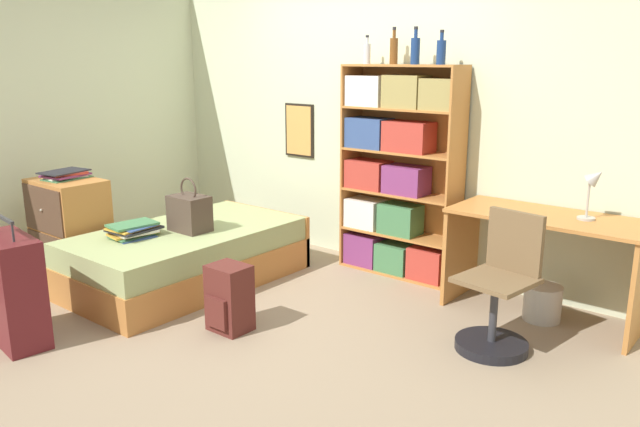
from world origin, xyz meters
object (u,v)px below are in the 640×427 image
(book_stack_on_bed, at_px, (133,230))
(bookcase, at_px, (394,175))
(desk_lamp, at_px, (594,185))
(backpack, at_px, (229,298))
(bottle_brown, at_px, (394,50))
(desk, at_px, (545,245))
(handbag, at_px, (190,213))
(bottle_blue, at_px, (441,51))
(suitcase, at_px, (13,290))
(magazine_pile_on_dresser, at_px, (66,174))
(bottle_clear, at_px, (415,50))
(bottle_green, at_px, (367,53))
(desk_chair, at_px, (498,306))
(bed, at_px, (189,256))
(dresser, at_px, (70,228))
(waste_bin, at_px, (542,303))

(book_stack_on_bed, distance_m, bookcase, 2.16)
(desk_lamp, xyz_separation_m, backpack, (-1.83, -1.60, -0.76))
(bottle_brown, xyz_separation_m, desk, (1.41, -0.18, -1.34))
(handbag, relative_size, bottle_blue, 1.71)
(suitcase, relative_size, desk_lamp, 2.28)
(handbag, bearing_deg, desk, 25.17)
(bookcase, relative_size, backpack, 3.82)
(book_stack_on_bed, height_order, backpack, book_stack_on_bed)
(magazine_pile_on_dresser, xyz_separation_m, bottle_blue, (2.52, 1.71, 0.99))
(handbag, distance_m, bottle_clear, 2.19)
(bottle_green, bearing_deg, handbag, -121.33)
(bottle_blue, bearing_deg, book_stack_on_bed, -136.31)
(handbag, xyz_separation_m, desk_chair, (2.41, 0.47, -0.32))
(bed, bearing_deg, desk_chair, 10.29)
(bookcase, height_order, desk_lamp, bookcase)
(bottle_green, height_order, bottle_clear, bottle_clear)
(dresser, height_order, bottle_brown, bottle_brown)
(bed, xyz_separation_m, suitcase, (0.01, -1.43, 0.13))
(bottle_green, relative_size, bottle_clear, 0.81)
(bottle_blue, xyz_separation_m, desk, (0.94, -0.10, -1.32))
(bottle_brown, distance_m, bottle_blue, 0.48)
(bottle_clear, bearing_deg, desk, -5.27)
(desk, distance_m, waste_bin, 0.41)
(book_stack_on_bed, distance_m, waste_bin, 3.10)
(dresser, xyz_separation_m, desk, (3.42, 1.65, 0.12))
(bookcase, xyz_separation_m, bottle_blue, (0.41, -0.04, 1.00))
(suitcase, bearing_deg, bottle_brown, 68.23)
(book_stack_on_bed, bearing_deg, bottle_clear, 47.93)
(bed, relative_size, bottle_blue, 7.38)
(suitcase, xyz_separation_m, bottle_brown, (1.10, 2.74, 1.51))
(backpack, bearing_deg, handbag, 154.72)
(waste_bin, bearing_deg, bookcase, 171.75)
(dresser, xyz_separation_m, bottle_green, (1.76, 1.79, 1.43))
(magazine_pile_on_dresser, xyz_separation_m, bottle_green, (1.81, 1.76, 0.98))
(dresser, xyz_separation_m, bookcase, (2.07, 1.79, 0.44))
(bottle_clear, height_order, desk_chair, bottle_clear)
(desk, xyz_separation_m, backpack, (-1.56, -1.57, -0.30))
(suitcase, distance_m, waste_bin, 3.58)
(bottle_brown, relative_size, desk, 0.22)
(suitcase, relative_size, waste_bin, 3.23)
(bookcase, xyz_separation_m, bottle_brown, (-0.06, 0.03, 1.02))
(bottle_green, distance_m, desk_lamp, 2.11)
(handbag, relative_size, desk, 0.33)
(suitcase, height_order, magazine_pile_on_dresser, magazine_pile_on_dresser)
(magazine_pile_on_dresser, distance_m, bottle_green, 2.71)
(bottle_clear, relative_size, desk_chair, 0.33)
(bookcase, xyz_separation_m, bottle_clear, (0.18, -0.03, 1.01))
(bookcase, xyz_separation_m, backpack, (-0.21, -1.71, -0.63))
(handbag, height_order, bottle_clear, bottle_clear)
(bookcase, xyz_separation_m, waste_bin, (1.39, -0.20, -0.73))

